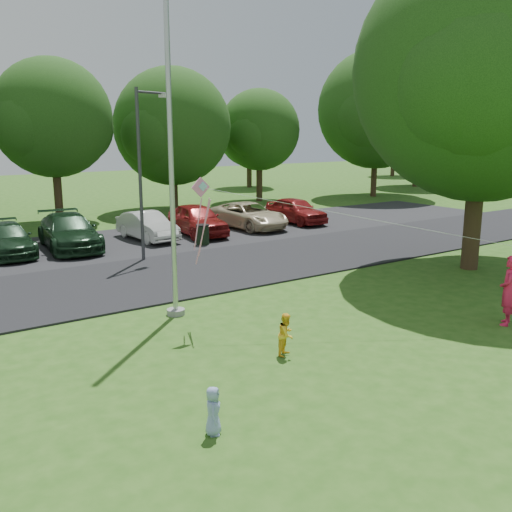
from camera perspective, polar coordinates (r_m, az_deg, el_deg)
ground at (r=14.32m, az=14.25°, el=-8.42°), size 120.00×120.00×0.00m
park_road at (r=21.03m, az=-4.37°, el=-1.23°), size 60.00×6.00×0.06m
parking_strip at (r=26.74m, az=-11.38°, el=1.53°), size 42.00×7.00×0.06m
flagpole at (r=15.28m, az=-8.49°, el=9.18°), size 0.50×0.50×10.00m
street_lamp at (r=22.37m, az=-11.11°, el=9.52°), size 1.76×0.83×6.55m
trash_can at (r=25.23m, az=-5.34°, el=2.10°), size 0.59×0.59×0.94m
big_tree at (r=21.88m, az=21.95°, el=16.29°), size 9.61×9.03×11.53m
tree_row at (r=34.99m, az=-15.14°, el=13.25°), size 64.35×11.94×10.88m
horizon_trees at (r=44.91m, az=-16.22°, el=11.14°), size 77.46×7.20×7.02m
parked_cars at (r=26.25m, az=-13.33°, el=2.84°), size 20.09×5.70×1.48m
woman at (r=16.26m, az=23.95°, el=-3.15°), size 0.81×0.73×1.86m
child_yellow at (r=13.04m, az=3.05°, el=-7.82°), size 0.60×0.56×0.99m
child_blue at (r=9.91m, az=-4.31°, el=-15.19°), size 0.45×0.50×0.85m
kite at (r=14.47m, az=-4.23°, el=4.92°), size 6.83×4.76×2.26m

